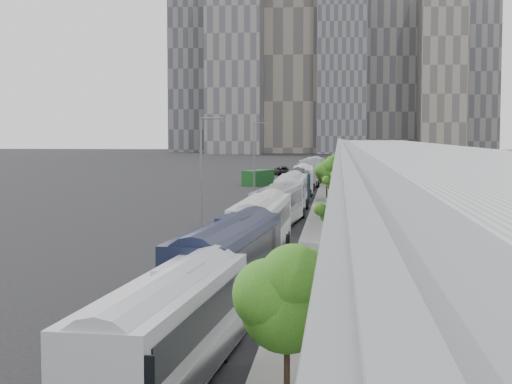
# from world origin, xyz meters

# --- Properties ---
(sidewalk) EXTENTS (10.00, 170.00, 0.12)m
(sidewalk) POSITION_xyz_m (9.00, 55.00, 0.06)
(sidewalk) COLOR gray
(sidewalk) RESTS_ON ground
(lane_line) EXTENTS (0.12, 160.00, 0.02)m
(lane_line) POSITION_xyz_m (-1.50, 55.00, 0.01)
(lane_line) COLOR gold
(lane_line) RESTS_ON ground
(depot) EXTENTS (12.45, 160.40, 7.20)m
(depot) POSITION_xyz_m (12.99, 55.00, 3.51)
(depot) COLOR gray
(depot) RESTS_ON ground
(skyline) EXTENTS (145.00, 64.00, 120.00)m
(skyline) POSITION_xyz_m (-2.90, 324.16, 50.85)
(skyline) COLOR slate
(skyline) RESTS_ON ground
(bus_0) EXTENTS (3.41, 12.65, 3.65)m
(bus_0) POSITION_xyz_m (1.68, 5.78, 1.54)
(bus_0) COLOR #ADAFB8
(bus_0) RESTS_ON ground
(bus_1) EXTENTS (3.86, 13.79, 3.98)m
(bus_1) POSITION_xyz_m (1.83, 18.15, 1.68)
(bus_1) COLOR #161B32
(bus_1) RESTS_ON ground
(bus_2) EXTENTS (3.00, 13.49, 3.93)m
(bus_2) POSITION_xyz_m (1.92, 32.99, 1.66)
(bus_2) COLOR silver
(bus_2) RESTS_ON ground
(bus_3) EXTENTS (3.62, 12.80, 3.69)m
(bus_3) POSITION_xyz_m (1.76, 48.38, 1.56)
(bus_3) COLOR gray
(bus_3) RESTS_ON ground
(bus_4) EXTENTS (3.02, 13.63, 3.98)m
(bus_4) POSITION_xyz_m (2.20, 61.21, 1.68)
(bus_4) COLOR #B9BBC4
(bus_4) RESTS_ON ground
(bus_5) EXTENTS (3.30, 12.74, 3.69)m
(bus_5) POSITION_xyz_m (2.08, 77.56, 1.56)
(bus_5) COLOR black
(bus_5) RESTS_ON ground
(bus_6) EXTENTS (3.14, 13.06, 3.79)m
(bus_6) POSITION_xyz_m (2.14, 88.57, 1.60)
(bus_6) COLOR white
(bus_6) RESTS_ON ground
(bus_7) EXTENTS (3.49, 13.98, 4.05)m
(bus_7) POSITION_xyz_m (2.57, 103.64, 1.71)
(bus_7) COLOR slate
(bus_7) RESTS_ON ground
(bus_8) EXTENTS (3.81, 13.71, 3.96)m
(bus_8) POSITION_xyz_m (2.33, 119.11, 1.67)
(bus_8) COLOR #ADB1B7
(bus_8) RESTS_ON ground
(tree_0) EXTENTS (2.69, 2.69, 4.88)m
(tree_0) POSITION_xyz_m (5.46, 4.02, 3.52)
(tree_0) COLOR black
(tree_0) RESTS_ON ground
(tree_1) EXTENTS (1.12, 1.12, 3.49)m
(tree_1) POSITION_xyz_m (6.24, 32.78, 2.84)
(tree_1) COLOR black
(tree_1) RESTS_ON ground
(tree_2) EXTENTS (1.05, 1.05, 4.03)m
(tree_2) POSITION_xyz_m (6.28, 54.93, 3.35)
(tree_2) COLOR black
(tree_2) RESTS_ON ground
(tree_3) EXTENTS (2.62, 2.62, 4.92)m
(tree_3) POSITION_xyz_m (5.49, 77.28, 3.60)
(tree_3) COLOR black
(tree_3) RESTS_ON ground
(tree_4) EXTENTS (1.62, 1.62, 4.35)m
(tree_4) POSITION_xyz_m (5.99, 102.47, 3.49)
(tree_4) COLOR black
(tree_4) RESTS_ON ground
(tree_5) EXTENTS (1.82, 1.82, 4.08)m
(tree_5) POSITION_xyz_m (5.89, 126.24, 3.15)
(tree_5) COLOR black
(tree_5) RESTS_ON ground
(street_lamp_near) EXTENTS (2.04, 0.22, 9.33)m
(street_lamp_near) POSITION_xyz_m (-3.99, 44.70, 5.36)
(street_lamp_near) COLOR #59595E
(street_lamp_near) RESTS_ON ground
(street_lamp_far) EXTENTS (2.04, 0.22, 9.63)m
(street_lamp_far) POSITION_xyz_m (-4.77, 92.14, 5.51)
(street_lamp_far) COLOR #59595E
(street_lamp_far) RESTS_ON ground
(shipping_container) EXTENTS (4.62, 7.20, 2.37)m
(shipping_container) POSITION_xyz_m (-5.56, 103.70, 1.18)
(shipping_container) COLOR #144118
(shipping_container) RESTS_ON ground
(suv) EXTENTS (4.48, 6.84, 1.75)m
(suv) POSITION_xyz_m (-3.68, 133.37, 0.87)
(suv) COLOR black
(suv) RESTS_ON ground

